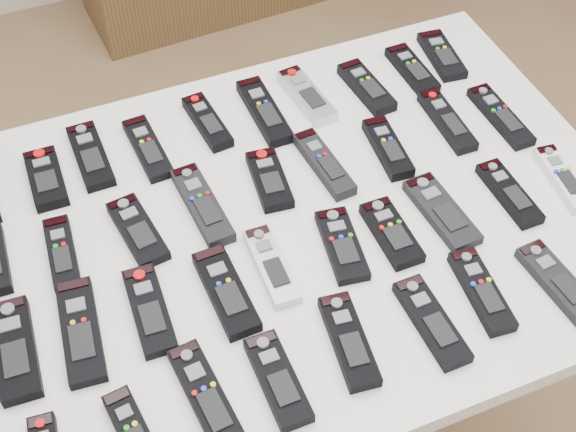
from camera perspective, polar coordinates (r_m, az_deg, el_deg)
name	(u,v)px	position (r m, az deg, el deg)	size (l,w,h in m)	color
ground	(304,402)	(2.13, 1.15, -13.10)	(4.00, 4.00, 0.00)	brown
table	(288,243)	(1.49, 0.00, -1.94)	(1.25, 0.88, 0.78)	white
remote_1	(46,179)	(1.57, -16.83, 2.56)	(0.06, 0.15, 0.02)	black
remote_2	(91,156)	(1.59, -13.86, 4.17)	(0.06, 0.17, 0.02)	black
remote_3	(148,148)	(1.59, -9.94, 4.76)	(0.05, 0.17, 0.02)	black
remote_4	(207,122)	(1.62, -5.76, 6.67)	(0.05, 0.16, 0.02)	black
remote_5	(264,111)	(1.64, -1.70, 7.45)	(0.05, 0.19, 0.02)	black
remote_6	(307,96)	(1.67, 1.33, 8.54)	(0.05, 0.17, 0.02)	#B7B7BC
remote_7	(366,87)	(1.70, 5.60, 9.10)	(0.05, 0.16, 0.02)	black
remote_8	(412,70)	(1.76, 8.82, 10.25)	(0.05, 0.16, 0.02)	black
remote_9	(442,55)	(1.81, 10.88, 11.16)	(0.05, 0.16, 0.02)	black
remote_11	(62,254)	(1.44, -15.77, -2.60)	(0.05, 0.16, 0.02)	black
remote_12	(138,231)	(1.45, -10.63, -1.04)	(0.06, 0.16, 0.02)	black
remote_13	(202,205)	(1.47, -6.10, 0.78)	(0.05, 0.19, 0.02)	black
remote_14	(269,180)	(1.50, -1.33, 2.60)	(0.06, 0.15, 0.02)	black
remote_15	(324,164)	(1.53, 2.58, 3.73)	(0.04, 0.18, 0.02)	black
remote_16	(388,148)	(1.57, 7.11, 4.83)	(0.05, 0.16, 0.02)	black
remote_17	(447,121)	(1.65, 11.24, 6.65)	(0.05, 0.18, 0.02)	black
remote_18	(500,116)	(1.69, 14.87, 6.87)	(0.05, 0.18, 0.02)	black
remote_19	(15,349)	(1.35, -18.82, -8.97)	(0.06, 0.18, 0.02)	black
remote_20	(81,331)	(1.34, -14.52, -7.92)	(0.06, 0.20, 0.02)	black
remote_21	(149,310)	(1.34, -9.82, -6.61)	(0.06, 0.17, 0.02)	black
remote_22	(226,292)	(1.35, -4.42, -5.38)	(0.06, 0.18, 0.02)	black
remote_23	(272,266)	(1.38, -1.17, -3.55)	(0.05, 0.17, 0.02)	#B7B7BC
remote_24	(342,245)	(1.41, 3.85, -2.08)	(0.06, 0.16, 0.02)	black
remote_25	(391,233)	(1.43, 7.37, -1.20)	(0.06, 0.15, 0.02)	black
remote_26	(442,212)	(1.48, 10.87, 0.29)	(0.06, 0.18, 0.02)	black
remote_27	(509,193)	(1.54, 15.46, 1.57)	(0.05, 0.16, 0.02)	black
remote_28	(563,178)	(1.59, 18.95, 2.57)	(0.04, 0.16, 0.02)	silver
remote_31	(207,398)	(1.25, -5.77, -12.77)	(0.05, 0.20, 0.02)	black
remote_32	(278,380)	(1.25, -0.72, -11.56)	(0.05, 0.16, 0.02)	black
remote_33	(349,341)	(1.29, 4.35, -8.84)	(0.05, 0.17, 0.02)	black
remote_34	(432,322)	(1.33, 10.17, -7.41)	(0.05, 0.17, 0.02)	black
remote_35	(482,291)	(1.38, 13.60, -5.20)	(0.05, 0.17, 0.02)	black
remote_36	(558,282)	(1.43, 18.66, -4.49)	(0.05, 0.17, 0.02)	black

